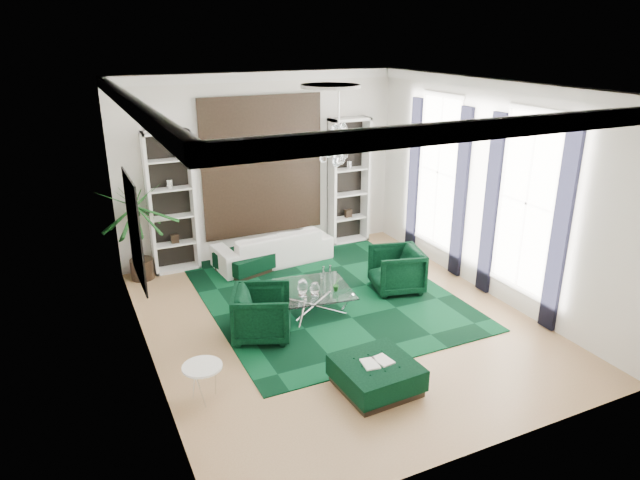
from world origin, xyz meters
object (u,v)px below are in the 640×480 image
armchair_right (396,270)px  palm (137,220)px  coffee_table (314,299)px  armchair_left (262,313)px  sofa (273,247)px  ottoman_side (244,262)px  side_table (204,383)px  ottoman_front (376,375)px

armchair_right → palm: (-4.18, 2.55, 0.79)m
coffee_table → palm: 3.75m
armchair_left → coffee_table: 1.23m
sofa → ottoman_side: 0.73m
armchair_right → side_table: size_ratio=1.72×
side_table → ottoman_side: bearing=64.9°
armchair_left → ottoman_front: 2.17m
ottoman_front → palm: palm is taller
coffee_table → armchair_right: bearing=3.2°
ottoman_front → palm: bearing=113.9°
ottoman_front → ottoman_side: bearing=94.6°
coffee_table → ottoman_side: coffee_table is taller
coffee_table → palm: (-2.46, 2.65, 0.99)m
ottoman_side → side_table: bearing=-115.1°
palm → side_table: bearing=-88.7°
armchair_left → palm: bearing=46.1°
armchair_right → ottoman_front: size_ratio=0.89×
sofa → coffee_table: size_ratio=2.00×
side_table → armchair_right: bearing=23.8°
ottoman_side → side_table: (-1.79, -3.82, 0.05)m
armchair_right → ottoman_front: armchair_right is taller
armchair_right → ottoman_side: armchair_right is taller
ottoman_side → palm: (-1.89, 0.53, 1.00)m
sofa → armchair_left: (-1.23, -2.80, 0.06)m
ottoman_side → side_table: 4.22m
sofa → armchair_right: (1.59, -2.22, 0.06)m
coffee_table → side_table: 2.91m
sofa → armchair_right: bearing=120.6°
ottoman_front → side_table: bearing=161.2°
sofa → ottoman_side: bearing=11.3°
armchair_right → coffee_table: (-1.72, -0.09, -0.20)m
sofa → ottoman_front: size_ratio=2.39×
sofa → armchair_left: armchair_left is taller
armchair_right → side_table: 4.46m
side_table → palm: (-0.10, 4.35, 0.95)m
coffee_table → ottoman_side: size_ratio=1.33×
armchair_left → palm: 3.50m
armchair_left → armchair_right: size_ratio=1.00×
armchair_left → side_table: bearing=157.2°
armchair_right → palm: palm is taller
palm → coffee_table: bearing=-47.1°
armchair_left → armchair_right: 2.88m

